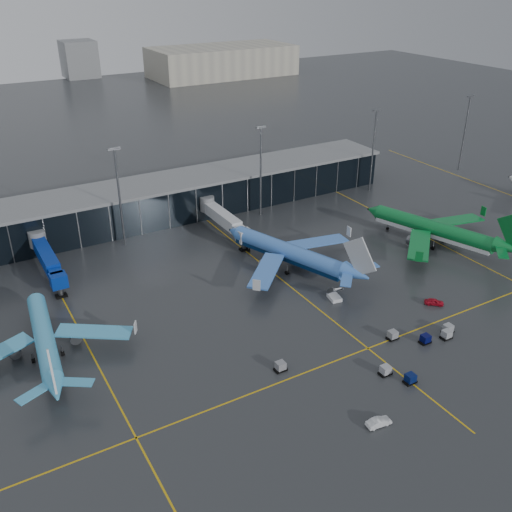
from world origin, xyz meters
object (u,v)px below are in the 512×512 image
mobile_airstair (335,296)px  service_van_red (434,302)px  airliner_klm_near (288,243)px  service_van_white (379,422)px  airliner_aer_lingus (434,220)px  baggage_carts (400,350)px  airliner_arkefly (42,327)px

mobile_airstair → service_van_red: size_ratio=0.90×
mobile_airstair → airliner_klm_near: bearing=103.6°
mobile_airstair → service_van_white: bearing=-105.5°
airliner_aer_lingus → mobile_airstair: bearing=176.3°
baggage_carts → service_van_red: baggage_carts is taller
airliner_aer_lingus → mobile_airstair: 39.62m
baggage_carts → mobile_airstair: size_ratio=10.24×
service_van_red → airliner_klm_near: bearing=71.9°
baggage_carts → service_van_white: (-15.64, -12.26, -0.08)m
airliner_aer_lingus → baggage_carts: 50.25m
baggage_carts → service_van_red: (17.93, 9.05, -0.09)m
service_van_white → airliner_arkefly: bearing=48.2°
mobile_airstair → service_van_white: size_ratio=0.86×
airliner_aer_lingus → baggage_carts: bearing=-159.6°
baggage_carts → airliner_aer_lingus: bearing=38.3°
airliner_klm_near → baggage_carts: size_ratio=1.15×
service_van_red → service_van_white: service_van_white is taller
airliner_klm_near → baggage_carts: airliner_klm_near is taller
service_van_red → service_van_white: bearing=163.6°
mobile_airstair → service_van_red: 20.74m
baggage_carts → service_van_white: size_ratio=8.81×
baggage_carts → mobile_airstair: 21.31m
airliner_klm_near → service_van_white: bearing=-126.7°
airliner_klm_near → mobile_airstair: bearing=-106.6°
baggage_carts → mobile_airstair: (1.17, 21.27, 0.01)m
service_van_white → mobile_airstair: bearing=-20.5°
airliner_arkefly → service_van_red: size_ratio=9.45×
airliner_aer_lingus → baggage_carts: airliner_aer_lingus is taller
airliner_arkefly → service_van_red: (74.00, -23.34, -5.05)m
airliner_klm_near → baggage_carts: (-0.41, -38.45, -5.67)m
mobile_airstair → airliner_aer_lingus: bearing=25.4°
airliner_arkefly → service_van_red: bearing=-12.1°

